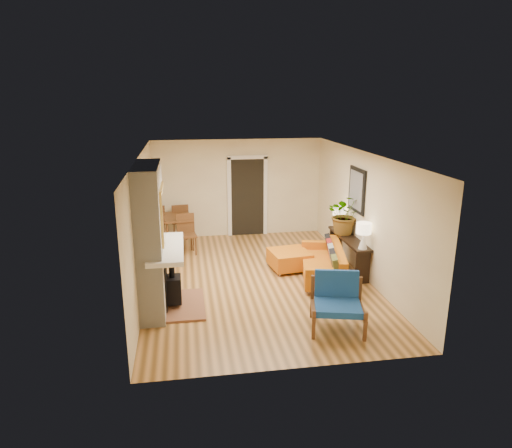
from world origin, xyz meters
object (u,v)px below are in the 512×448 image
object	(u,v)px
blue_chair	(337,298)
lamp_far	(339,214)
sofa	(326,264)
houseplant	(345,214)
console_table	(349,244)
ottoman	(289,259)
dining_table	(180,222)
lamp_near	(364,233)

from	to	relation	value
blue_chair	lamp_far	size ratio (longest dim) A/B	1.90
sofa	houseplant	bearing A→B (deg)	48.55
lamp_far	console_table	bearing A→B (deg)	-90.00
ottoman	dining_table	size ratio (longest dim) A/B	0.51
console_table	ottoman	bearing A→B (deg)	171.75
lamp_near	houseplant	bearing A→B (deg)	90.55
ottoman	houseplant	xyz separation A→B (m)	(1.27, 0.09, 0.94)
lamp_near	houseplant	world-z (taller)	houseplant
blue_chair	lamp_near	world-z (taller)	lamp_near
sofa	houseplant	world-z (taller)	houseplant
sofa	houseplant	size ratio (longest dim) A/B	2.21
ottoman	lamp_near	bearing A→B (deg)	-36.77
ottoman	console_table	world-z (taller)	console_table
console_table	houseplant	size ratio (longest dim) A/B	2.05
sofa	lamp_far	world-z (taller)	lamp_far
lamp_far	houseplant	bearing A→B (deg)	-91.38
houseplant	sofa	bearing A→B (deg)	-131.45
sofa	lamp_near	world-z (taller)	lamp_near
sofa	dining_table	world-z (taller)	dining_table
dining_table	sofa	bearing A→B (deg)	-41.67
sofa	ottoman	distance (m)	0.90
sofa	lamp_near	xyz separation A→B (m)	(0.65, -0.32, 0.74)
lamp_near	lamp_far	size ratio (longest dim) A/B	1.00
ottoman	blue_chair	bearing A→B (deg)	-85.86
ottoman	blue_chair	distance (m)	2.64
sofa	ottoman	bearing A→B (deg)	134.67
blue_chair	houseplant	bearing A→B (deg)	68.29
blue_chair	console_table	distance (m)	2.67
blue_chair	houseplant	size ratio (longest dim) A/B	1.13
lamp_far	houseplant	xyz separation A→B (m)	(-0.01, -0.42, 0.11)
sofa	dining_table	size ratio (longest dim) A/B	1.10
blue_chair	lamp_near	bearing A→B (deg)	56.86
console_table	dining_table	bearing A→B (deg)	148.70
sofa	houseplant	distance (m)	1.29
houseplant	blue_chair	bearing A→B (deg)	-111.71
dining_table	lamp_near	world-z (taller)	lamp_near
ottoman	lamp_near	world-z (taller)	lamp_near
lamp_far	houseplant	world-z (taller)	houseplant
lamp_near	lamp_far	distance (m)	1.46
lamp_near	lamp_far	bearing A→B (deg)	90.00
blue_chair	console_table	bearing A→B (deg)	65.93
sofa	lamp_far	distance (m)	1.50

